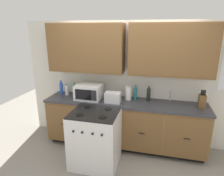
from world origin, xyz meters
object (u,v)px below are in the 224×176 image
object	(u,v)px
microwave	(89,92)
bottle_blue	(61,87)
bottle_clear	(67,90)
bottle_teal	(135,92)
toaster	(113,97)
knife_block	(202,101)
paper_towel_roll	(128,93)
bottle_dark	(149,94)
bottle_green	(75,89)
stove_range	(95,138)

from	to	relation	value
microwave	bottle_blue	bearing A→B (deg)	166.41
bottle_clear	bottle_teal	bearing A→B (deg)	2.74
toaster	knife_block	distance (m)	1.52
microwave	knife_block	distance (m)	2.00
knife_block	paper_towel_roll	bearing A→B (deg)	176.40
toaster	knife_block	world-z (taller)	knife_block
microwave	toaster	xyz separation A→B (m)	(0.49, -0.08, -0.04)
paper_towel_roll	bottle_dark	size ratio (longest dim) A/B	0.91
knife_block	bottle_green	distance (m)	2.32
toaster	bottle_clear	distance (m)	1.02
microwave	bottle_clear	world-z (taller)	microwave
bottle_clear	bottle_green	xyz separation A→B (m)	(0.19, -0.04, 0.03)
knife_block	bottle_clear	xyz separation A→B (m)	(-2.51, 0.06, -0.01)
bottle_blue	bottle_green	distance (m)	0.35
bottle_clear	bottle_dark	size ratio (longest dim) A/B	0.78
toaster	knife_block	size ratio (longest dim) A/B	0.90
stove_range	microwave	xyz separation A→B (m)	(-0.32, 0.61, 0.59)
paper_towel_roll	bottle_teal	distance (m)	0.13
stove_range	toaster	distance (m)	0.78
bottle_dark	paper_towel_roll	bearing A→B (deg)	-175.40
bottle_green	bottle_teal	xyz separation A→B (m)	(1.18, 0.11, -0.00)
stove_range	bottle_clear	distance (m)	1.23
bottle_dark	bottle_green	bearing A→B (deg)	-176.23
microwave	knife_block	xyz separation A→B (m)	(2.00, 0.06, -0.02)
bottle_clear	toaster	bearing A→B (deg)	-10.79
toaster	knife_block	bearing A→B (deg)	5.04
bottle_blue	paper_towel_roll	bearing A→B (deg)	-0.81
toaster	bottle_dark	distance (m)	0.67
stove_range	bottle_green	bearing A→B (deg)	132.95
knife_block	bottle_blue	xyz separation A→B (m)	(-2.66, 0.10, 0.02)
knife_block	bottle_blue	bearing A→B (deg)	177.86
paper_towel_roll	bottle_teal	size ratio (longest dim) A/B	0.92
bottle_green	bottle_dark	world-z (taller)	bottle_green
stove_range	bottle_dark	size ratio (longest dim) A/B	3.32
paper_towel_roll	bottle_green	world-z (taller)	bottle_green
stove_range	knife_block	xyz separation A→B (m)	(1.69, 0.66, 0.57)
microwave	knife_block	size ratio (longest dim) A/B	1.55
stove_range	bottle_clear	xyz separation A→B (m)	(-0.83, 0.72, 0.56)
paper_towel_roll	bottle_blue	distance (m)	1.39
bottle_teal	stove_range	bearing A→B (deg)	-124.59
toaster	paper_towel_roll	bearing A→B (deg)	40.99
stove_range	bottle_blue	distance (m)	1.37
bottle_blue	bottle_teal	world-z (taller)	bottle_blue
microwave	bottle_green	world-z (taller)	bottle_green
knife_block	paper_towel_roll	world-z (taller)	knife_block
stove_range	knife_block	bearing A→B (deg)	21.51
bottle_clear	bottle_dark	world-z (taller)	bottle_dark
bottle_blue	bottle_dark	xyz separation A→B (m)	(1.76, 0.01, 0.00)
knife_block	bottle_teal	distance (m)	1.15
stove_range	bottle_teal	distance (m)	1.12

